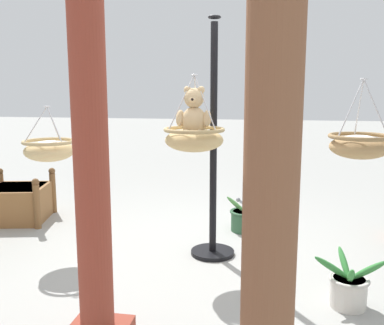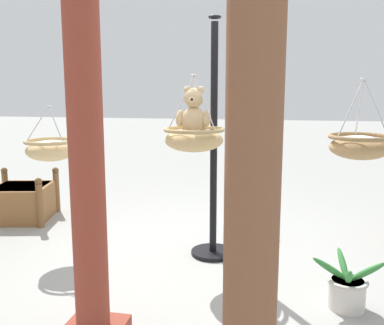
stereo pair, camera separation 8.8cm
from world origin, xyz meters
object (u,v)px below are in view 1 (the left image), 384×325
Objects in this scene: hanging_basket_with_teddy at (194,138)px; potted_plant_conical_shrub at (245,218)px; potted_plant_bushy_green at (349,287)px; display_pole_central at (213,186)px; greenhouse_pillar_right at (271,194)px; hanging_basket_right_low at (49,149)px; wooden_planter_box at (18,202)px; watering_can at (253,205)px; hanging_basket_left_high at (360,145)px; teddy_bear at (194,116)px; greenhouse_pillar_left at (90,118)px.

hanging_basket_with_teddy is 1.42× the size of potted_plant_conical_shrub.
potted_plant_bushy_green is 1.92m from potted_plant_conical_shrub.
greenhouse_pillar_right is at bearing 100.37° from display_pole_central.
hanging_basket_right_low is 0.61× the size of wooden_planter_box.
hanging_basket_with_teddy is 1.53m from hanging_basket_right_low.
potted_plant_conical_shrub is 1.42× the size of watering_can.
hanging_basket_left_high is at bearing 163.08° from display_pole_central.
potted_plant_bushy_green is (-1.16, 0.90, -0.56)m from display_pole_central.
teddy_bear is 2.90m from wooden_planter_box.
hanging_basket_right_low reaches higher than potted_plant_conical_shrub.
potted_plant_bushy_green is (-3.76, 1.65, -0.09)m from wooden_planter_box.
hanging_basket_left_high is 1.22× the size of potted_plant_bushy_green.
watering_can is at bearing -88.06° from greenhouse_pillar_right.
watering_can is (0.15, -4.45, -1.24)m from greenhouse_pillar_right.
greenhouse_pillar_right reaches higher than wooden_planter_box.
hanging_basket_left_high is 1.17m from potted_plant_bushy_green.
teddy_bear is (-0.00, 0.02, 0.21)m from hanging_basket_with_teddy.
hanging_basket_right_low reaches higher than watering_can.
hanging_basket_right_low is 3.07m from potted_plant_bushy_green.
display_pole_central is at bearing 163.96° from wooden_planter_box.
hanging_basket_right_low is at bearing -51.12° from greenhouse_pillar_right.
hanging_basket_right_low is 0.20× the size of greenhouse_pillar_right.
display_pole_central reaches higher than hanging_basket_with_teddy.
hanging_basket_right_low is (1.52, -0.13, -0.16)m from hanging_basket_with_teddy.
greenhouse_pillar_right is at bearing 131.04° from wooden_planter_box.
watering_can is at bearing -102.73° from display_pole_central.
hanging_basket_left_high is at bearing 114.39° from watering_can.
hanging_basket_right_low is (1.67, 0.12, 0.34)m from display_pole_central.
hanging_basket_left_high is (-1.28, 0.39, 0.49)m from display_pole_central.
watering_can is at bearing -65.61° from hanging_basket_left_high.
hanging_basket_right_low is at bearing 4.17° from display_pole_central.
wooden_planter_box is (3.11, -3.57, -1.09)m from greenhouse_pillar_right.
teddy_bear is at bearing 90.00° from hanging_basket_with_teddy.
hanging_basket_left_high reaches higher than hanging_basket_right_low.
hanging_basket_with_teddy is 1.44m from hanging_basket_left_high.
potted_plant_conical_shrub is (-0.44, -1.06, -1.06)m from hanging_basket_with_teddy.
display_pole_central reaches higher than potted_plant_conical_shrub.
display_pole_central is at bearing 70.16° from potted_plant_conical_shrub.
greenhouse_pillar_right is 4.86m from wooden_planter_box.
hanging_basket_with_teddy is 2.24m from watering_can.
potted_plant_conical_shrub is (0.87, -1.71, -0.00)m from potted_plant_bushy_green.
potted_plant_conical_shrub is at bearing 84.72° from watering_can.
hanging_basket_left_high is 0.22× the size of greenhouse_pillar_left.
hanging_basket_right_low is at bearing 40.68° from watering_can.
display_pole_central reaches higher than teddy_bear.
teddy_bear is 2.37m from watering_can.
hanging_basket_left_high is 1.19× the size of hanging_basket_right_low.
hanging_basket_with_teddy is at bearing 157.83° from wooden_planter_box.
wooden_planter_box is 4.10m from potted_plant_bushy_green.
watering_can is at bearing -95.28° from potted_plant_conical_shrub.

